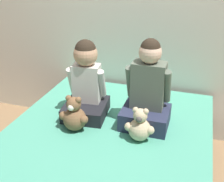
# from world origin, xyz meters

# --- Properties ---
(wall_behind_bed) EXTENTS (8.00, 0.06, 2.50)m
(wall_behind_bed) POSITION_xyz_m (0.00, 1.03, 1.25)
(wall_behind_bed) COLOR silver
(wall_behind_bed) RESTS_ON ground_plane
(bed) EXTENTS (1.53, 1.91, 0.51)m
(bed) POSITION_xyz_m (0.00, 0.00, 0.25)
(bed) COLOR #2D2D33
(bed) RESTS_ON ground_plane
(child_on_left) EXTENTS (0.37, 0.39, 0.63)m
(child_on_left) POSITION_xyz_m (-0.24, 0.29, 0.78)
(child_on_left) COLOR black
(child_on_left) RESTS_ON bed
(child_on_right) EXTENTS (0.36, 0.31, 0.68)m
(child_on_right) POSITION_xyz_m (0.25, 0.29, 0.78)
(child_on_right) COLOR #282D47
(child_on_right) RESTS_ON bed
(teddy_bear_held_by_left_child) EXTENTS (0.23, 0.18, 0.28)m
(teddy_bear_held_by_left_child) POSITION_xyz_m (-0.24, 0.04, 0.63)
(teddy_bear_held_by_left_child) COLOR brown
(teddy_bear_held_by_left_child) RESTS_ON bed
(teddy_bear_held_by_right_child) EXTENTS (0.21, 0.16, 0.26)m
(teddy_bear_held_by_right_child) POSITION_xyz_m (0.25, 0.06, 0.62)
(teddy_bear_held_by_right_child) COLOR #D1B78E
(teddy_bear_held_by_right_child) RESTS_ON bed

